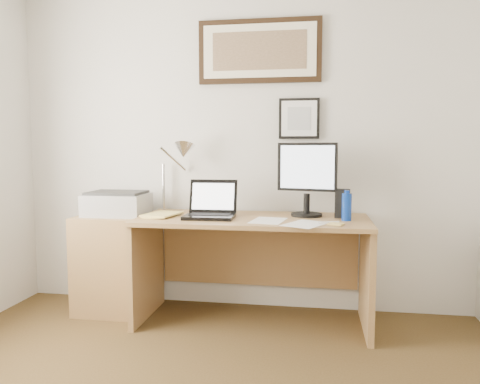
% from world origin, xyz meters
% --- Properties ---
extents(wall_back, '(3.50, 0.02, 2.50)m').
position_xyz_m(wall_back, '(0.00, 2.00, 1.25)').
color(wall_back, silver).
rests_on(wall_back, ground).
extents(side_cabinet, '(0.50, 0.40, 0.73)m').
position_xyz_m(side_cabinet, '(-0.92, 1.68, 0.36)').
color(side_cabinet, olive).
rests_on(side_cabinet, floor).
extents(water_bottle, '(0.06, 0.06, 0.18)m').
position_xyz_m(water_bottle, '(0.78, 1.60, 0.84)').
color(water_bottle, '#0B2F95').
rests_on(water_bottle, desk).
extents(bottle_cap, '(0.03, 0.03, 0.02)m').
position_xyz_m(bottle_cap, '(0.78, 1.60, 0.94)').
color(bottle_cap, '#0B2F95').
rests_on(bottle_cap, water_bottle).
extents(speaker, '(0.11, 0.10, 0.20)m').
position_xyz_m(speaker, '(0.76, 1.72, 0.85)').
color(speaker, black).
rests_on(speaker, desk).
extents(paper_sheet_a, '(0.25, 0.32, 0.00)m').
position_xyz_m(paper_sheet_a, '(0.27, 1.51, 0.75)').
color(paper_sheet_a, white).
rests_on(paper_sheet_a, desk).
extents(paper_sheet_b, '(0.32, 0.36, 0.00)m').
position_xyz_m(paper_sheet_b, '(0.52, 1.40, 0.75)').
color(paper_sheet_b, white).
rests_on(paper_sheet_b, desk).
extents(sticky_pad, '(0.11, 0.11, 0.01)m').
position_xyz_m(sticky_pad, '(0.71, 1.40, 0.76)').
color(sticky_pad, '#DCC068').
rests_on(sticky_pad, desk).
extents(marker_pen, '(0.14, 0.06, 0.02)m').
position_xyz_m(marker_pen, '(0.66, 1.44, 0.76)').
color(marker_pen, white).
rests_on(marker_pen, desk).
extents(book, '(0.26, 0.31, 0.02)m').
position_xyz_m(book, '(-0.59, 1.61, 0.76)').
color(book, '#EBD26E').
rests_on(book, desk).
extents(desk, '(1.60, 0.70, 0.75)m').
position_xyz_m(desk, '(0.15, 1.72, 0.51)').
color(desk, olive).
rests_on(desk, floor).
extents(laptop, '(0.35, 0.30, 0.26)m').
position_xyz_m(laptop, '(-0.14, 1.59, 0.81)').
color(laptop, black).
rests_on(laptop, desk).
extents(lcd_monitor, '(0.42, 0.22, 0.52)m').
position_xyz_m(lcd_monitor, '(0.52, 1.75, 1.04)').
color(lcd_monitor, black).
rests_on(lcd_monitor, desk).
extents(printer, '(0.44, 0.34, 0.18)m').
position_xyz_m(printer, '(-0.89, 1.72, 0.82)').
color(printer, '#A0A0A2').
rests_on(printer, side_cabinet).
extents(desk_lamp, '(0.29, 0.27, 0.53)m').
position_xyz_m(desk_lamp, '(-0.41, 1.81, 1.19)').
color(desk_lamp, silver).
rests_on(desk_lamp, desk).
extents(picture_large, '(0.92, 0.04, 0.47)m').
position_xyz_m(picture_large, '(0.15, 1.97, 1.95)').
color(picture_large, black).
rests_on(picture_large, wall_back).
extents(picture_small, '(0.30, 0.03, 0.30)m').
position_xyz_m(picture_small, '(0.45, 1.97, 1.45)').
color(picture_small, black).
rests_on(picture_small, wall_back).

